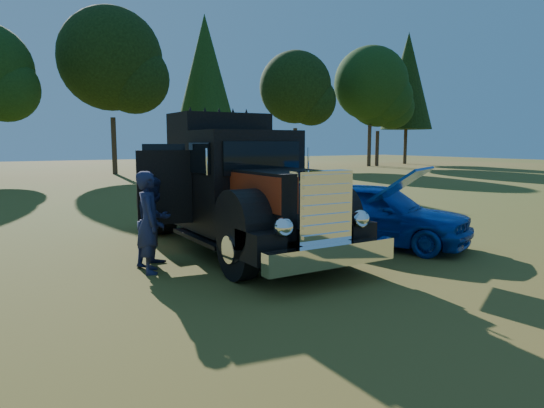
{
  "coord_description": "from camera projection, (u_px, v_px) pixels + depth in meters",
  "views": [
    {
      "loc": [
        -4.55,
        -6.68,
        2.36
      ],
      "look_at": [
        0.6,
        1.86,
        1.08
      ],
      "focal_mm": 32.0,
      "sensor_mm": 36.0,
      "label": 1
    }
  ],
  "objects": [
    {
      "name": "hotrod_coupe",
      "position": [
        375.0,
        213.0,
        11.18
      ],
      "size": [
        3.47,
        4.6,
        1.89
      ],
      "color": "#061393",
      "rests_on": "ground"
    },
    {
      "name": "treeline",
      "position": [
        48.0,
        58.0,
        30.49
      ],
      "size": [
        72.1,
        24.04,
        13.84
      ],
      "color": "#2D2116",
      "rests_on": "ground"
    },
    {
      "name": "spectator_near",
      "position": [
        149.0,
        222.0,
        8.73
      ],
      "size": [
        0.59,
        0.76,
        1.85
      ],
      "primitive_type": "imported",
      "rotation": [
        0.0,
        0.0,
        1.34
      ],
      "color": "navy",
      "rests_on": "ground"
    },
    {
      "name": "diamond_t_truck",
      "position": [
        237.0,
        192.0,
        10.5
      ],
      "size": [
        3.37,
        7.16,
        3.0
      ],
      "color": "black",
      "rests_on": "ground"
    },
    {
      "name": "ground",
      "position": [
        298.0,
        281.0,
        8.31
      ],
      "size": [
        120.0,
        120.0,
        0.0
      ],
      "primitive_type": "plane",
      "color": "#3E5418",
      "rests_on": "ground"
    },
    {
      "name": "spectator_far",
      "position": [
        155.0,
        221.0,
        9.27
      ],
      "size": [
        1.05,
        0.99,
        1.71
      ],
      "primitive_type": "imported",
      "rotation": [
        0.0,
        0.0,
        0.55
      ],
      "color": "#1B283F",
      "rests_on": "ground"
    }
  ]
}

